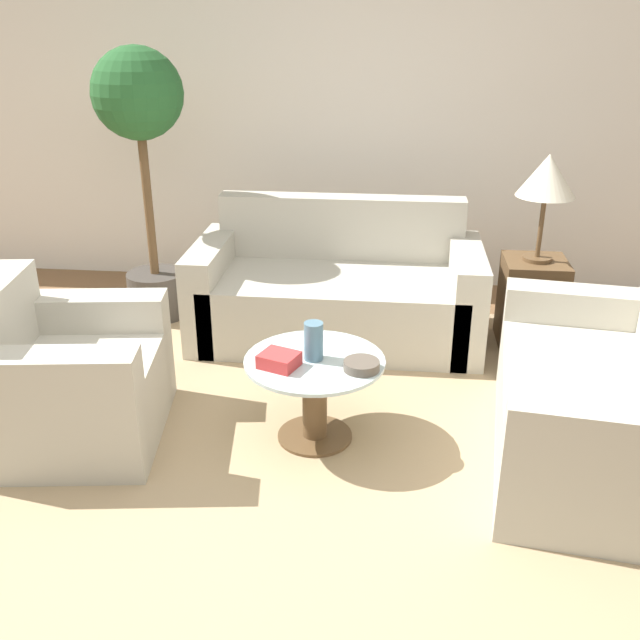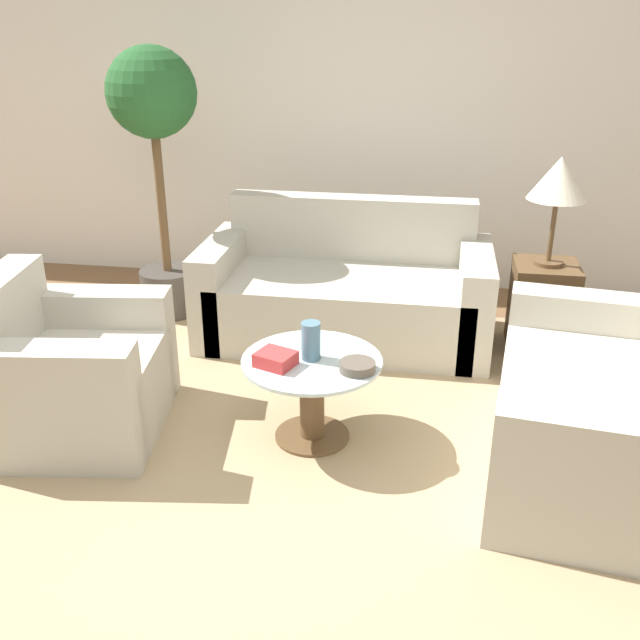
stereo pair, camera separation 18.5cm
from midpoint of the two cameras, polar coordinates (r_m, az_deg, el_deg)
name	(u,v)px [view 2 (the right image)]	position (r m, az deg, el deg)	size (l,w,h in m)	color
ground_plane	(265,515)	(3.21, -2.75, -15.35)	(14.00, 14.00, 0.00)	brown
wall_back	(352,114)	(5.52, 3.60, 16.10)	(10.00, 0.06, 2.60)	white
rug	(312,437)	(3.70, 0.82, -9.33)	(3.67, 3.46, 0.01)	tan
sofa_main	(346,293)	(4.74, 3.25, 2.18)	(1.85, 0.90, 0.87)	#B2AD9E
armchair	(66,377)	(3.84, -18.38, -4.38)	(0.94, 1.00, 0.84)	#B2AD9E
loveseat	(609,415)	(3.63, 23.51, -6.97)	(1.04, 1.59, 0.85)	#B2AD9E
coffee_table	(312,388)	(3.56, 0.85, -5.47)	(0.69, 0.69, 0.45)	brown
side_table	(542,307)	(4.76, 18.40, 1.00)	(0.39, 0.39, 0.57)	brown
table_lamp	(559,181)	(4.53, 19.71, 10.44)	(0.36, 0.36, 0.66)	brown
potted_plant	(156,138)	(4.93, -11.94, 14.07)	(0.58, 0.58, 1.82)	#3D3833
vase	(311,341)	(3.44, 0.81, -1.70)	(0.09, 0.09, 0.19)	slate
bowl	(357,366)	(3.37, 4.59, -3.75)	(0.17, 0.17, 0.05)	brown
book_stack	(276,359)	(3.41, -2.02, -3.16)	(0.22, 0.20, 0.07)	#BC3333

